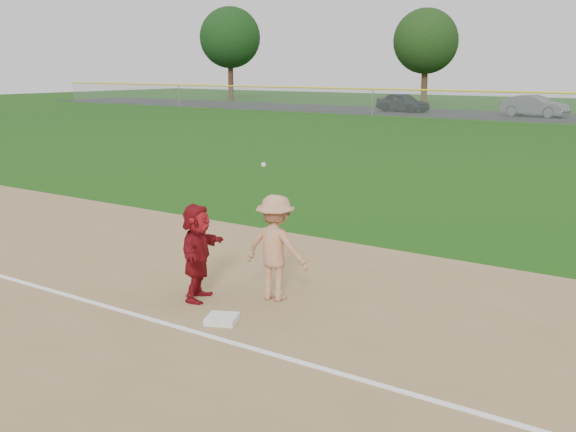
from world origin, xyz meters
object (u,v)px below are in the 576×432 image
Objects in this scene: first_base at (222,319)px; car_left at (403,102)px; base_runner at (197,252)px; car_mid at (535,106)px.

car_left is at bearing 114.01° from first_base.
car_left is at bearing -0.29° from base_runner.
car_left reaches higher than first_base.
first_base is at bearing -143.73° from base_runner.
base_runner is at bearing 149.77° from first_base.
first_base is 0.10× the size of car_left.
car_mid reaches higher than base_runner.
first_base is 1.38m from base_runner.
car_mid reaches higher than first_base.
car_left is (-20.47, 45.96, 0.72)m from first_base.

